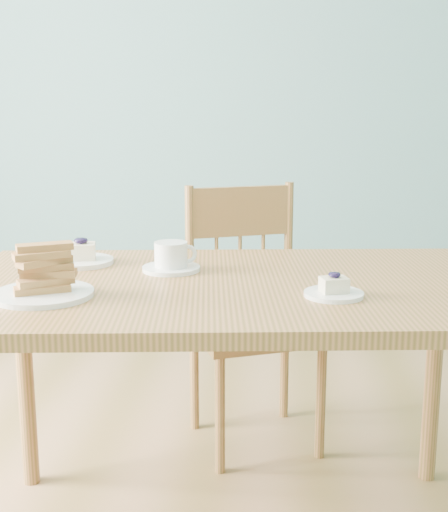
{
  "coord_description": "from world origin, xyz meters",
  "views": [
    {
      "loc": [
        0.43,
        -1.55,
        1.23
      ],
      "look_at": [
        0.29,
        0.28,
        0.82
      ],
      "focal_mm": 50.0,
      "sensor_mm": 36.0,
      "label": 1
    }
  ],
  "objects_px": {
    "dining_chair": "(252,314)",
    "biscotti_plate": "(43,279)",
    "dining_table": "(235,310)",
    "cheesecake_plate_far": "(81,257)",
    "coffee_cup": "(172,259)",
    "cheesecake_plate_near": "(334,290)"
  },
  "relations": [
    {
      "from": "dining_chair",
      "to": "biscotti_plate",
      "type": "xyz_separation_m",
      "value": [
        -0.47,
        -0.83,
        0.33
      ]
    },
    {
      "from": "dining_chair",
      "to": "dining_table",
      "type": "bearing_deg",
      "value": -112.85
    },
    {
      "from": "dining_chair",
      "to": "biscotti_plate",
      "type": "relative_size",
      "value": 3.85
    },
    {
      "from": "cheesecake_plate_far",
      "to": "coffee_cup",
      "type": "height_order",
      "value": "coffee_cup"
    },
    {
      "from": "dining_table",
      "to": "biscotti_plate",
      "type": "bearing_deg",
      "value": -164.59
    },
    {
      "from": "coffee_cup",
      "to": "dining_table",
      "type": "bearing_deg",
      "value": -43.92
    },
    {
      "from": "dining_chair",
      "to": "coffee_cup",
      "type": "xyz_separation_m",
      "value": [
        -0.2,
        -0.54,
        0.32
      ]
    },
    {
      "from": "dining_chair",
      "to": "coffee_cup",
      "type": "height_order",
      "value": "dining_chair"
    },
    {
      "from": "cheesecake_plate_near",
      "to": "cheesecake_plate_far",
      "type": "height_order",
      "value": "cheesecake_plate_far"
    },
    {
      "from": "coffee_cup",
      "to": "biscotti_plate",
      "type": "bearing_deg",
      "value": -145.02
    },
    {
      "from": "dining_chair",
      "to": "cheesecake_plate_near",
      "type": "relative_size",
      "value": 6.45
    },
    {
      "from": "cheesecake_plate_near",
      "to": "coffee_cup",
      "type": "relative_size",
      "value": 0.9
    },
    {
      "from": "cheesecake_plate_near",
      "to": "cheesecake_plate_far",
      "type": "xyz_separation_m",
      "value": [
        -0.7,
        0.29,
        0.0
      ]
    },
    {
      "from": "cheesecake_plate_near",
      "to": "cheesecake_plate_far",
      "type": "distance_m",
      "value": 0.76
    },
    {
      "from": "dining_table",
      "to": "cheesecake_plate_near",
      "type": "height_order",
      "value": "cheesecake_plate_near"
    },
    {
      "from": "dining_table",
      "to": "biscotti_plate",
      "type": "relative_size",
      "value": 6.22
    },
    {
      "from": "cheesecake_plate_far",
      "to": "biscotti_plate",
      "type": "bearing_deg",
      "value": -89.62
    },
    {
      "from": "dining_table",
      "to": "coffee_cup",
      "type": "height_order",
      "value": "coffee_cup"
    },
    {
      "from": "dining_table",
      "to": "cheesecake_plate_near",
      "type": "relative_size",
      "value": 10.43
    },
    {
      "from": "cheesecake_plate_far",
      "to": "biscotti_plate",
      "type": "distance_m",
      "value": 0.35
    },
    {
      "from": "dining_table",
      "to": "coffee_cup",
      "type": "distance_m",
      "value": 0.24
    },
    {
      "from": "cheesecake_plate_far",
      "to": "biscotti_plate",
      "type": "height_order",
      "value": "biscotti_plate"
    }
  ]
}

